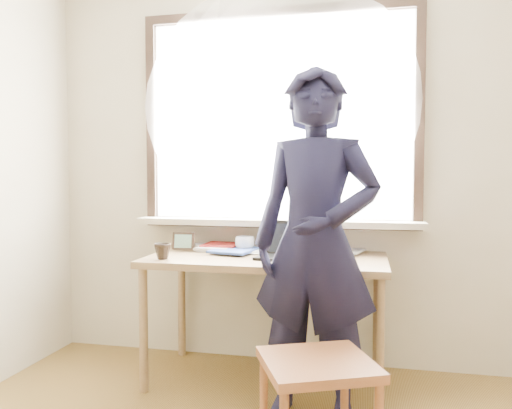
% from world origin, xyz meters
% --- Properties ---
extents(room_shell, '(3.52, 4.02, 2.61)m').
position_xyz_m(room_shell, '(-0.02, 0.20, 1.64)').
color(room_shell, beige).
rests_on(room_shell, ground).
extents(desk, '(1.40, 0.70, 0.75)m').
position_xyz_m(desk, '(-0.21, 1.63, 0.67)').
color(desk, olive).
rests_on(desk, ground).
extents(laptop, '(0.36, 0.31, 0.21)m').
position_xyz_m(laptop, '(-0.07, 1.59, 0.80)').
color(laptop, black).
rests_on(laptop, desk).
extents(mug_white, '(0.17, 0.17, 0.10)m').
position_xyz_m(mug_white, '(-0.38, 1.80, 0.80)').
color(mug_white, white).
rests_on(mug_white, desk).
extents(mug_dark, '(0.12, 0.12, 0.09)m').
position_xyz_m(mug_dark, '(-0.77, 1.41, 0.80)').
color(mug_dark, black).
rests_on(mug_dark, desk).
extents(mouse, '(0.09, 0.06, 0.03)m').
position_xyz_m(mouse, '(0.20, 1.53, 0.77)').
color(mouse, black).
rests_on(mouse, desk).
extents(desk_clutter, '(0.69, 0.54, 0.03)m').
position_xyz_m(desk_clutter, '(-0.44, 1.80, 0.77)').
color(desk_clutter, white).
rests_on(desk_clutter, desk).
extents(book_a, '(0.23, 0.30, 0.03)m').
position_xyz_m(book_a, '(-0.69, 1.85, 0.76)').
color(book_a, white).
rests_on(book_a, desk).
extents(book_b, '(0.21, 0.26, 0.02)m').
position_xyz_m(book_b, '(0.19, 1.90, 0.76)').
color(book_b, white).
rests_on(book_b, desk).
extents(picture_frame, '(0.14, 0.03, 0.11)m').
position_xyz_m(picture_frame, '(-0.77, 1.73, 0.81)').
color(picture_frame, black).
rests_on(picture_frame, desk).
extents(work_chair, '(0.58, 0.57, 0.46)m').
position_xyz_m(work_chair, '(0.18, 0.81, 0.39)').
color(work_chair, brown).
rests_on(work_chair, ground).
extents(person, '(0.71, 0.53, 1.77)m').
position_xyz_m(person, '(0.12, 1.25, 0.89)').
color(person, black).
rests_on(person, ground).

